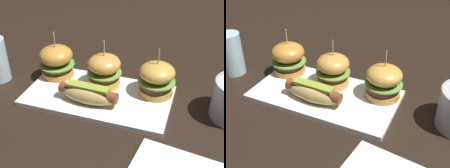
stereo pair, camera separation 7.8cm
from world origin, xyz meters
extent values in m
plane|color=black|center=(0.00, 0.00, 0.00)|extent=(3.00, 3.00, 0.00)
cube|color=white|center=(0.00, 0.00, 0.01)|extent=(0.40, 0.21, 0.01)
ellipsoid|color=tan|center=(-0.01, -0.04, 0.04)|extent=(0.15, 0.06, 0.05)
cylinder|color=brown|center=(-0.01, -0.04, 0.04)|extent=(0.16, 0.04, 0.03)
cube|color=olive|center=(-0.01, -0.04, 0.06)|extent=(0.11, 0.03, 0.01)
cylinder|color=#C68332|center=(-0.15, 0.06, 0.02)|extent=(0.10, 0.10, 0.02)
cylinder|color=#49321D|center=(-0.15, 0.06, 0.04)|extent=(0.09, 0.09, 0.02)
cylinder|color=#6B9E3D|center=(-0.15, 0.06, 0.05)|extent=(0.10, 0.10, 0.00)
ellipsoid|color=#C68332|center=(-0.15, 0.06, 0.08)|extent=(0.10, 0.10, 0.05)
cylinder|color=tan|center=(-0.15, 0.06, 0.12)|extent=(0.00, 0.00, 0.06)
cylinder|color=gold|center=(0.00, 0.05, 0.02)|extent=(0.09, 0.09, 0.02)
cylinder|color=#472A13|center=(0.00, 0.05, 0.04)|extent=(0.08, 0.08, 0.02)
cylinder|color=#6B9E3D|center=(0.00, 0.05, 0.05)|extent=(0.10, 0.10, 0.00)
ellipsoid|color=gold|center=(0.00, 0.05, 0.08)|extent=(0.09, 0.09, 0.05)
cylinder|color=tan|center=(0.00, 0.05, 0.12)|extent=(0.00, 0.00, 0.06)
cylinder|color=gold|center=(0.15, 0.05, 0.02)|extent=(0.09, 0.09, 0.02)
cylinder|color=#562F27|center=(0.15, 0.05, 0.04)|extent=(0.09, 0.09, 0.02)
cylinder|color=#6B9E3D|center=(0.15, 0.05, 0.05)|extent=(0.10, 0.10, 0.00)
ellipsoid|color=gold|center=(0.15, 0.05, 0.08)|extent=(0.09, 0.09, 0.05)
cylinder|color=tan|center=(0.15, 0.05, 0.12)|extent=(0.00, 0.00, 0.06)
camera|label=1|loc=(0.25, -0.62, 0.48)|focal=47.68mm
camera|label=2|loc=(0.32, -0.59, 0.48)|focal=47.68mm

